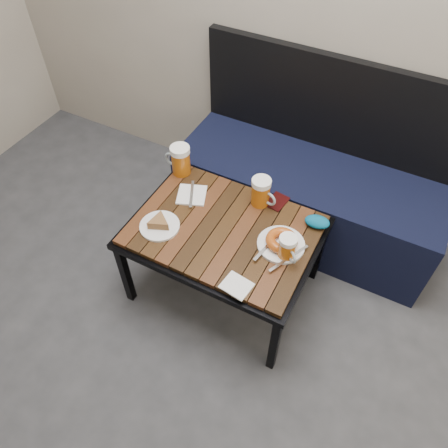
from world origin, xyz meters
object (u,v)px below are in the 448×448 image
at_px(cafe_table, 224,234).
at_px(beer_mug_left, 180,160).
at_px(plate_bagel, 281,242).
at_px(passport_navy, 165,224).
at_px(bench, 308,192).
at_px(knit_pouch, 317,222).
at_px(plate_pie, 159,224).
at_px(beer_mug_right, 287,248).
at_px(passport_burgundy, 277,202).
at_px(beer_mug_centre, 261,192).

distance_m(cafe_table, beer_mug_left, 0.45).
distance_m(plate_bagel, passport_navy, 0.53).
bearing_deg(passport_navy, plate_bagel, 69.75).
relative_size(bench, knit_pouch, 12.51).
bearing_deg(plate_pie, beer_mug_right, 10.77).
height_order(cafe_table, passport_burgundy, passport_burgundy).
xyz_separation_m(plate_bagel, passport_burgundy, (-0.12, 0.23, -0.02)).
relative_size(cafe_table, knit_pouch, 7.51).
bearing_deg(plate_pie, passport_navy, 58.19).
relative_size(plate_pie, passport_burgundy, 1.62).
xyz_separation_m(bench, cafe_table, (-0.20, -0.60, 0.16)).
height_order(plate_pie, passport_navy, plate_pie).
xyz_separation_m(beer_mug_centre, knit_pouch, (0.28, -0.01, -0.05)).
relative_size(plate_bagel, passport_navy, 2.24).
height_order(beer_mug_centre, passport_navy, beer_mug_centre).
bearing_deg(plate_pie, knit_pouch, 28.42).
xyz_separation_m(beer_mug_centre, passport_burgundy, (0.07, 0.04, -0.07)).
distance_m(cafe_table, passport_burgundy, 0.30).
relative_size(beer_mug_centre, knit_pouch, 1.29).
xyz_separation_m(beer_mug_left, plate_pie, (0.11, -0.36, -0.06)).
bearing_deg(bench, beer_mug_left, -147.22).
relative_size(beer_mug_centre, passport_navy, 1.23).
xyz_separation_m(bench, passport_navy, (-0.45, -0.70, 0.20)).
bearing_deg(knit_pouch, plate_bagel, -118.14).
distance_m(beer_mug_left, passport_navy, 0.37).
bearing_deg(beer_mug_centre, beer_mug_left, -168.01).
xyz_separation_m(beer_mug_right, knit_pouch, (0.05, 0.23, -0.04)).
distance_m(beer_mug_left, knit_pouch, 0.73).
bearing_deg(passport_burgundy, plate_pie, -128.05).
bearing_deg(plate_pie, plate_bagel, 16.36).
bearing_deg(bench, passport_navy, -122.60).
xyz_separation_m(cafe_table, knit_pouch, (0.36, 0.21, 0.07)).
distance_m(bench, cafe_table, 0.65).
distance_m(bench, passport_navy, 0.86).
height_order(cafe_table, plate_bagel, plate_bagel).
height_order(bench, knit_pouch, bench).
bearing_deg(beer_mug_left, cafe_table, 146.54).
distance_m(cafe_table, plate_bagel, 0.27).
xyz_separation_m(passport_burgundy, knit_pouch, (0.21, -0.05, 0.02)).
xyz_separation_m(cafe_table, beer_mug_left, (-0.36, 0.23, 0.12)).
xyz_separation_m(plate_pie, knit_pouch, (0.62, 0.33, 0.00)).
height_order(beer_mug_left, beer_mug_centre, beer_mug_left).
bearing_deg(beer_mug_right, beer_mug_centre, 172.38).
bearing_deg(beer_mug_right, knit_pouch, 115.09).
xyz_separation_m(plate_bagel, knit_pouch, (0.10, 0.18, 0.00)).
height_order(plate_pie, knit_pouch, plate_pie).
bearing_deg(cafe_table, knit_pouch, 29.94).
height_order(plate_bagel, knit_pouch, plate_bagel).
bearing_deg(plate_pie, cafe_table, 26.22).
height_order(beer_mug_left, beer_mug_right, beer_mug_left).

